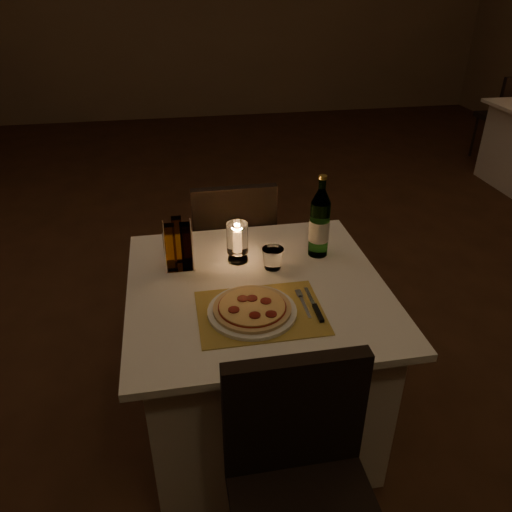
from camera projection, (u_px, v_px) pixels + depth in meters
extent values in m
cube|color=#412515|center=(264.00, 353.00, 2.72)|extent=(8.00, 10.00, 0.02)
cube|color=white|center=(257.00, 360.00, 2.14)|extent=(0.88, 0.88, 0.71)
cube|color=white|center=(257.00, 288.00, 1.95)|extent=(1.00, 1.00, 0.03)
cube|color=black|center=(295.00, 414.00, 1.45)|extent=(0.42, 0.05, 0.42)
cylinder|color=black|center=(339.00, 508.00, 1.70)|extent=(0.03, 0.03, 0.44)
cube|color=black|center=(231.00, 249.00, 2.77)|extent=(0.42, 0.42, 0.05)
cube|color=black|center=(235.00, 227.00, 2.49)|extent=(0.42, 0.05, 0.42)
cylinder|color=black|center=(256.00, 267.00, 3.06)|extent=(0.03, 0.03, 0.44)
cylinder|color=black|center=(200.00, 272.00, 3.01)|extent=(0.03, 0.03, 0.44)
cylinder|color=black|center=(267.00, 299.00, 2.77)|extent=(0.03, 0.03, 0.44)
cylinder|color=black|center=(206.00, 305.00, 2.72)|extent=(0.03, 0.03, 0.44)
cube|color=#B99840|center=(260.00, 312.00, 1.79)|extent=(0.45, 0.34, 0.00)
cylinder|color=white|center=(252.00, 311.00, 1.78)|extent=(0.32, 0.32, 0.01)
cylinder|color=#D8B77F|center=(252.00, 308.00, 1.77)|extent=(0.28, 0.28, 0.01)
cylinder|color=maroon|center=(252.00, 307.00, 1.77)|extent=(0.24, 0.24, 0.00)
cylinder|color=#EACC7F|center=(252.00, 306.00, 1.77)|extent=(0.24, 0.24, 0.00)
cylinder|color=maroon|center=(266.00, 301.00, 1.79)|extent=(0.04, 0.04, 0.00)
cylinder|color=maroon|center=(252.00, 298.00, 1.80)|extent=(0.04, 0.04, 0.00)
cylinder|color=maroon|center=(243.00, 299.00, 1.80)|extent=(0.04, 0.04, 0.00)
cylinder|color=maroon|center=(234.00, 310.00, 1.74)|extent=(0.04, 0.04, 0.00)
cylinder|color=maroon|center=(255.00, 315.00, 1.71)|extent=(0.04, 0.04, 0.00)
cylinder|color=maroon|center=(271.00, 314.00, 1.72)|extent=(0.04, 0.04, 0.00)
cube|color=silver|center=(305.00, 307.00, 1.81)|extent=(0.01, 0.14, 0.00)
cube|color=silver|center=(299.00, 294.00, 1.88)|extent=(0.02, 0.05, 0.00)
cube|color=black|center=(318.00, 313.00, 1.77)|extent=(0.02, 0.10, 0.01)
cube|color=silver|center=(310.00, 297.00, 1.87)|extent=(0.01, 0.12, 0.00)
cylinder|color=#5E9E55|center=(319.00, 229.00, 2.10)|extent=(0.08, 0.08, 0.24)
cylinder|color=#5E9E55|center=(322.00, 184.00, 2.00)|extent=(0.03, 0.03, 0.05)
cylinder|color=gold|center=(323.00, 177.00, 1.98)|extent=(0.03, 0.03, 0.01)
cylinder|color=silver|center=(319.00, 230.00, 2.10)|extent=(0.09, 0.09, 0.09)
cylinder|color=white|center=(238.00, 259.00, 2.11)|extent=(0.09, 0.09, 0.01)
cylinder|color=white|center=(238.00, 255.00, 2.10)|extent=(0.02, 0.02, 0.03)
cylinder|color=white|center=(237.00, 238.00, 2.06)|extent=(0.09, 0.09, 0.13)
cylinder|color=white|center=(237.00, 241.00, 2.06)|extent=(0.02, 0.02, 0.09)
ellipsoid|color=orange|center=(237.00, 228.00, 2.03)|extent=(0.02, 0.02, 0.02)
cube|color=white|center=(180.00, 265.00, 2.07)|extent=(0.12, 0.12, 0.01)
cylinder|color=white|center=(165.00, 253.00, 1.97)|extent=(0.01, 0.01, 0.18)
cylinder|color=white|center=(193.00, 251.00, 1.99)|extent=(0.01, 0.01, 0.18)
cylinder|color=white|center=(164.00, 240.00, 2.06)|extent=(0.01, 0.01, 0.18)
cylinder|color=white|center=(191.00, 238.00, 2.08)|extent=(0.01, 0.01, 0.18)
cube|color=#BF8C33|center=(171.00, 248.00, 1.99)|extent=(0.04, 0.04, 0.20)
cube|color=#3F1E14|center=(186.00, 246.00, 2.00)|extent=(0.04, 0.04, 0.20)
cube|color=#BF8C33|center=(178.00, 240.00, 2.05)|extent=(0.04, 0.04, 0.20)
cube|color=black|center=(503.00, 117.00, 5.18)|extent=(0.42, 0.42, 0.05)
cylinder|color=black|center=(502.00, 135.00, 5.47)|extent=(0.03, 0.03, 0.44)
cylinder|color=black|center=(474.00, 136.00, 5.42)|extent=(0.03, 0.03, 0.44)
cylinder|color=black|center=(492.00, 146.00, 5.13)|extent=(0.03, 0.03, 0.44)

